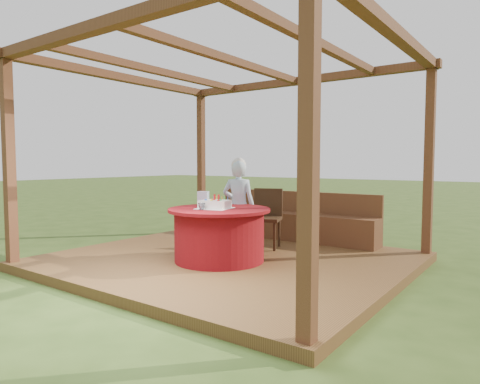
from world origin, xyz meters
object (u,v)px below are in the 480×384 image
(table, at_px, (219,234))
(birthday_cake, at_px, (215,204))
(chair, at_px, (266,215))
(bench, at_px, (291,223))
(elderly_woman, at_px, (239,204))
(gift_bag, at_px, (203,199))
(drinking_glass, at_px, (202,206))

(table, bearing_deg, birthday_cake, -120.65)
(table, bearing_deg, chair, 89.34)
(bench, height_order, elderly_woman, elderly_woman)
(chair, relative_size, gift_bag, 4.39)
(table, distance_m, gift_bag, 0.58)
(gift_bag, relative_size, drinking_glass, 2.18)
(gift_bag, xyz_separation_m, drinking_glass, (0.28, -0.36, -0.06))
(birthday_cake, bearing_deg, chair, 87.83)
(bench, distance_m, elderly_woman, 1.40)
(chair, bearing_deg, birthday_cake, -92.17)
(chair, bearing_deg, table, -90.66)
(birthday_cake, distance_m, gift_bag, 0.36)
(bench, bearing_deg, birthday_cake, -90.12)
(birthday_cake, distance_m, drinking_glass, 0.22)
(drinking_glass, bearing_deg, elderly_woman, 94.80)
(elderly_woman, bearing_deg, drinking_glass, -85.20)
(bench, relative_size, birthday_cake, 6.22)
(bench, distance_m, table, 1.97)
(bench, xyz_separation_m, gift_bag, (-0.33, -1.88, 0.53))
(bench, height_order, chair, chair)
(table, relative_size, gift_bag, 6.56)
(chair, height_order, elderly_woman, elderly_woman)
(table, bearing_deg, elderly_woman, 103.22)
(chair, distance_m, gift_bag, 1.15)
(bench, xyz_separation_m, elderly_woman, (-0.12, -1.33, 0.42))
(bench, bearing_deg, elderly_woman, -95.27)
(chair, relative_size, birthday_cake, 1.85)
(table, bearing_deg, drinking_glass, -105.66)
(bench, height_order, gift_bag, gift_bag)
(elderly_woman, bearing_deg, bench, 84.73)
(bench, height_order, drinking_glass, bench)
(bench, bearing_deg, gift_bag, -99.91)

